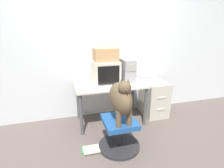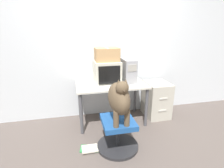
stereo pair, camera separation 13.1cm
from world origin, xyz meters
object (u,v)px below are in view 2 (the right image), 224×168
object	(u,v)px
cardboard_box	(107,54)
book_stack_floor	(90,149)
crt_monitor	(107,72)
office_chair	(118,134)
keyboard	(113,87)
dog	(119,98)
filing_cabinet	(156,99)
pc_tower	(128,70)

from	to	relation	value
cardboard_box	book_stack_floor	size ratio (longest dim) A/B	1.31
crt_monitor	office_chair	size ratio (longest dim) A/B	0.74
crt_monitor	keyboard	bearing A→B (deg)	-82.84
office_chair	cardboard_box	size ratio (longest dim) A/B	1.51
keyboard	book_stack_floor	size ratio (longest dim) A/B	1.60
keyboard	dog	bearing A→B (deg)	-95.20
cardboard_box	book_stack_floor	xyz separation A→B (m)	(-0.40, -0.79, -1.18)
dog	cardboard_box	xyz separation A→B (m)	(0.01, 0.85, 0.44)
keyboard	office_chair	size ratio (longest dim) A/B	0.81
crt_monitor	cardboard_box	distance (m)	0.30
office_chair	keyboard	bearing A→B (deg)	84.44
filing_cabinet	cardboard_box	bearing A→B (deg)	177.78
pc_tower	cardboard_box	xyz separation A→B (m)	(-0.37, 0.01, 0.29)
pc_tower	office_chair	bearing A→B (deg)	-115.46
pc_tower	book_stack_floor	distance (m)	1.42
keyboard	cardboard_box	world-z (taller)	cardboard_box
crt_monitor	dog	xyz separation A→B (m)	(-0.01, -0.85, -0.14)
dog	cardboard_box	size ratio (longest dim) A/B	1.59
crt_monitor	book_stack_floor	world-z (taller)	crt_monitor
crt_monitor	book_stack_floor	bearing A→B (deg)	-117.31
keyboard	filing_cabinet	bearing A→B (deg)	16.44
filing_cabinet	book_stack_floor	bearing A→B (deg)	-150.90
dog	filing_cabinet	size ratio (longest dim) A/B	0.93
crt_monitor	cardboard_box	bearing A→B (deg)	90.00
pc_tower	crt_monitor	bearing A→B (deg)	178.97
book_stack_floor	office_chair	bearing A→B (deg)	-3.91
crt_monitor	book_stack_floor	size ratio (longest dim) A/B	1.46
crt_monitor	book_stack_floor	xyz separation A→B (m)	(-0.40, -0.78, -0.89)
crt_monitor	filing_cabinet	size ratio (longest dim) A/B	0.65
pc_tower	filing_cabinet	distance (m)	0.82
keyboard	office_chair	xyz separation A→B (m)	(-0.05, -0.51, -0.51)
pc_tower	book_stack_floor	xyz separation A→B (m)	(-0.78, -0.78, -0.90)
keyboard	filing_cabinet	world-z (taller)	keyboard
book_stack_floor	dog	bearing A→B (deg)	-9.17
pc_tower	cardboard_box	distance (m)	0.47
pc_tower	keyboard	bearing A→B (deg)	-138.60
office_chair	filing_cabinet	xyz separation A→B (m)	(0.96, 0.78, 0.11)
keyboard	dog	size ratio (longest dim) A/B	0.77
cardboard_box	book_stack_floor	world-z (taller)	cardboard_box
keyboard	cardboard_box	distance (m)	0.57
office_chair	dog	xyz separation A→B (m)	(0.00, -0.04, 0.55)
keyboard	office_chair	world-z (taller)	keyboard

